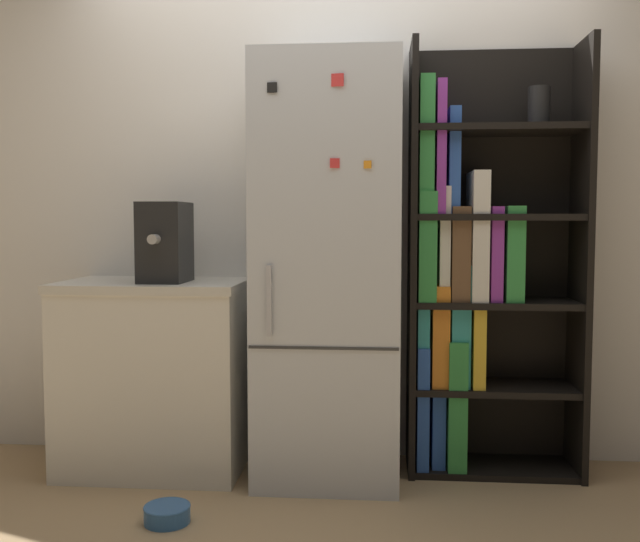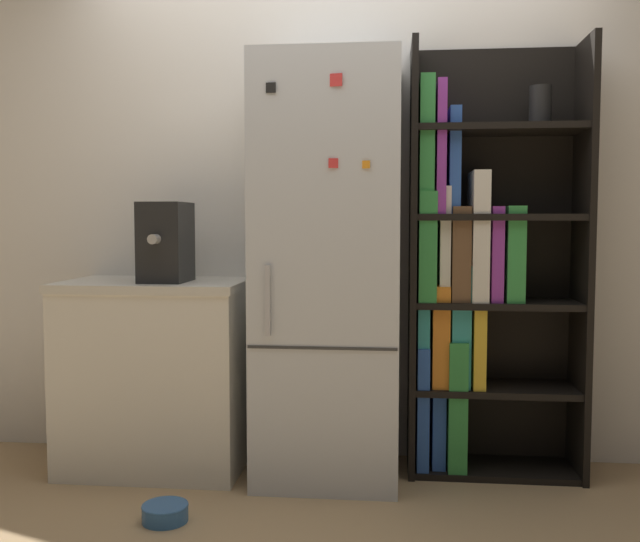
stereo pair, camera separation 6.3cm
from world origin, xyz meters
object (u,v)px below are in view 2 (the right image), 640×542
at_px(bookshelf, 472,278).
at_px(espresso_machine, 166,242).
at_px(pet_bowl, 165,512).
at_px(refrigerator, 328,271).

distance_m(bookshelf, espresso_machine, 1.45).
distance_m(espresso_machine, pet_bowl, 1.20).
xyz_separation_m(refrigerator, bookshelf, (0.67, 0.15, -0.04)).
bearing_deg(pet_bowl, bookshelf, 30.38).
xyz_separation_m(bookshelf, pet_bowl, (-1.26, -0.74, -0.88)).
distance_m(refrigerator, bookshelf, 0.68).
relative_size(refrigerator, bookshelf, 0.95).
bearing_deg(refrigerator, espresso_machine, -177.53).
height_order(refrigerator, pet_bowl, refrigerator).
bearing_deg(bookshelf, pet_bowl, -149.62).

